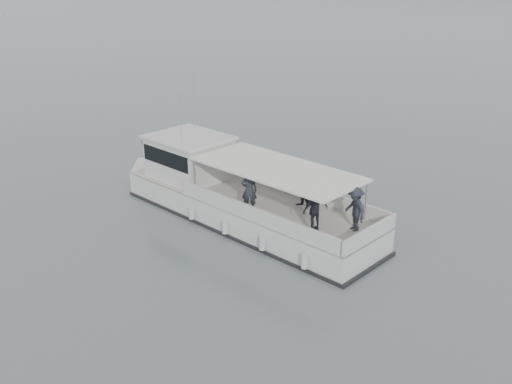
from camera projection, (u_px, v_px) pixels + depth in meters
The scene contains 2 objects.
ground at pixel (152, 204), 28.47m from camera, with size 1400.00×1400.00×0.00m, color slate.
tour_boat at pixel (227, 193), 26.97m from camera, with size 15.29×5.48×6.36m.
Camera 1 is at (19.55, -18.22, 11.13)m, focal length 40.00 mm.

